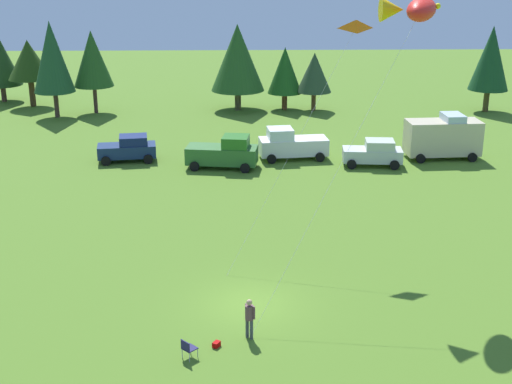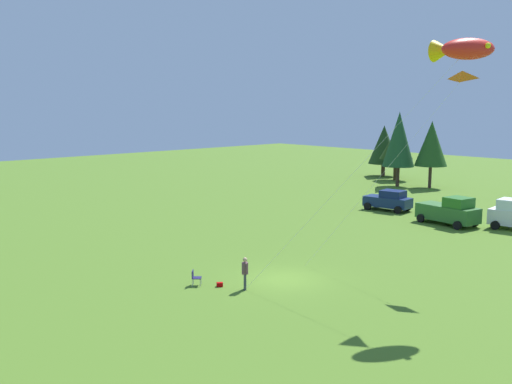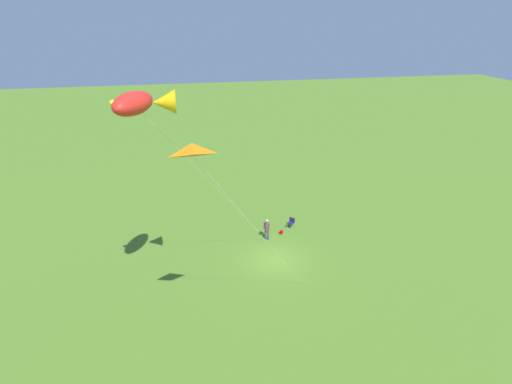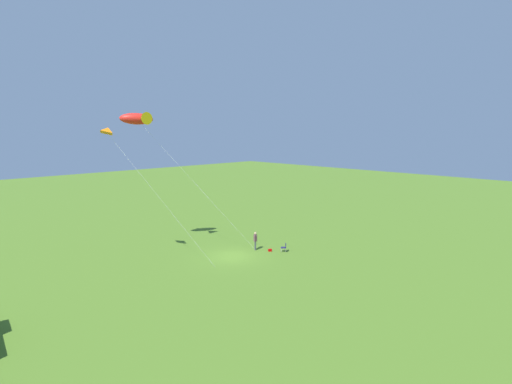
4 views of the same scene
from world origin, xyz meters
The scene contains 6 objects.
ground_plane centered at (0.00, 0.00, 0.00)m, with size 160.00×160.00×0.00m, color #4D7422.
person_kite_flyer centered at (-0.06, -2.87, 1.02)m, with size 0.50×0.48×1.74m.
folding_chair centered at (-2.45, -4.35, 0.49)m, with size 0.68×0.68×0.82m.
backpack_on_grass centered at (-1.39, -3.51, 0.11)m, with size 0.32×0.22×0.22m, color #BA0606.
kite_large_fish centered at (7.53, 4.61, 12.34)m, with size 9.09×9.16×12.91m.
kite_delta_orange centered at (5.54, 8.41, 11.26)m, with size 7.35×6.06×11.66m.
Camera 4 is at (-26.15, 23.08, 11.30)m, focal length 28.00 mm.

